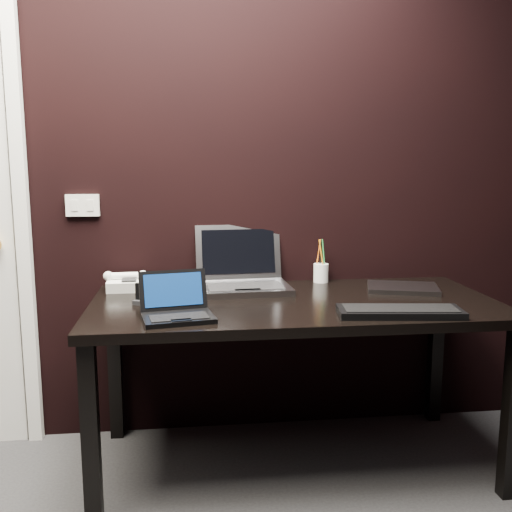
{
  "coord_description": "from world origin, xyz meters",
  "views": [
    {
      "loc": [
        -0.14,
        -0.91,
        1.32
      ],
      "look_at": [
        0.13,
        1.35,
        0.94
      ],
      "focal_mm": 40.0,
      "sensor_mm": 36.0,
      "label": 1
    }
  ],
  "objects": [
    {
      "name": "ext_keyboard",
      "position": [
        0.65,
        1.12,
        0.75
      ],
      "size": [
        0.48,
        0.22,
        0.03
      ],
      "color": "black",
      "rests_on": "desk"
    },
    {
      "name": "netbook",
      "position": [
        -0.19,
        1.18,
        0.77
      ],
      "size": [
        0.29,
        0.27,
        0.17
      ],
      "color": "black",
      "rests_on": "desk"
    },
    {
      "name": "mobile_phone",
      "position": [
        -0.34,
        1.41,
        0.77
      ],
      "size": [
        0.06,
        0.06,
        0.09
      ],
      "color": "black",
      "rests_on": "desk"
    },
    {
      "name": "desk",
      "position": [
        0.3,
        1.4,
        0.66
      ],
      "size": [
        1.7,
        0.8,
        0.74
      ],
      "color": "black",
      "rests_on": "ground"
    },
    {
      "name": "wall_switch",
      "position": [
        -0.62,
        1.79,
        1.12
      ],
      "size": [
        0.15,
        0.02,
        0.1
      ],
      "color": "silver",
      "rests_on": "wall_back"
    },
    {
      "name": "pen_cup",
      "position": [
        0.5,
        1.75,
        0.79
      ],
      "size": [
        0.09,
        0.09,
        0.21
      ],
      "color": "white",
      "rests_on": "desk"
    },
    {
      "name": "silver_laptop",
      "position": [
        0.1,
        1.64,
        0.79
      ],
      "size": [
        0.42,
        0.39,
        0.28
      ],
      "color": "gray",
      "rests_on": "desk"
    },
    {
      "name": "wall_back",
      "position": [
        0.0,
        1.8,
        1.3
      ],
      "size": [
        4.0,
        0.0,
        4.0
      ],
      "primitive_type": "plane",
      "rotation": [
        1.57,
        0.0,
        0.0
      ],
      "color": "black",
      "rests_on": "ground"
    },
    {
      "name": "desk_phone",
      "position": [
        -0.43,
        1.68,
        0.78
      ],
      "size": [
        0.2,
        0.15,
        0.1
      ],
      "color": "white",
      "rests_on": "desk"
    },
    {
      "name": "closed_laptop",
      "position": [
        0.82,
        1.53,
        0.75
      ],
      "size": [
        0.36,
        0.3,
        0.02
      ],
      "color": "gray",
      "rests_on": "desk"
    }
  ]
}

